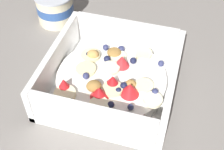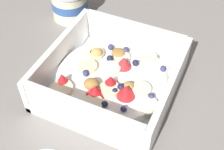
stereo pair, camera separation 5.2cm
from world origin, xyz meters
TOP-DOWN VIEW (x-y plane):
  - ground_plane at (0.00, 0.00)m, footprint 2.40×2.40m
  - fruit_bowl at (0.00, -0.00)m, footprint 0.21×0.21m
  - yogurt_cup at (0.15, 0.17)m, footprint 0.08×0.08m

SIDE VIEW (x-z plane):
  - ground_plane at x=0.00m, z-range 0.00..0.00m
  - fruit_bowl at x=0.00m, z-range -0.01..0.06m
  - yogurt_cup at x=0.15m, z-range 0.00..0.07m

